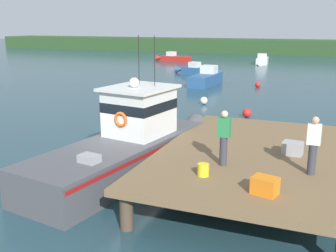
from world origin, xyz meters
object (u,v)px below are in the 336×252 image
(bait_bucket, at_px, (203,170))
(deckhand_by_the_boat, at_px, (224,137))
(main_fishing_boat, at_px, (130,143))
(mooring_buoy_outer, at_px, (258,84))
(moored_boat_near_channel, at_px, (174,58))
(moored_boat_far_left, at_px, (262,61))
(crate_single_by_cleat, at_px, (293,148))
(mooring_buoy_channel_marker, at_px, (247,113))
(mooring_buoy_spare_mooring, at_px, (204,101))
(moored_boat_far_right, at_px, (197,70))
(moored_boat_mid_harbor, at_px, (207,78))
(deckhand_further_back, at_px, (313,144))
(crate_single_far, at_px, (265,186))

(bait_bucket, distance_m, deckhand_by_the_boat, 1.28)
(main_fishing_boat, xyz_separation_m, mooring_buoy_outer, (1.01, 21.56, -0.78))
(main_fishing_boat, xyz_separation_m, deckhand_by_the_boat, (3.82, -1.52, 1.05))
(deckhand_by_the_boat, bearing_deg, moored_boat_near_channel, 112.79)
(deckhand_by_the_boat, xyz_separation_m, moored_boat_far_left, (-5.60, 43.00, -1.58))
(crate_single_by_cleat, bearing_deg, main_fishing_boat, -177.54)
(bait_bucket, height_order, mooring_buoy_channel_marker, bait_bucket)
(moored_boat_far_left, relative_size, mooring_buoy_spare_mooring, 11.22)
(crate_single_by_cleat, xyz_separation_m, moored_boat_far_right, (-11.99, 27.77, -0.97))
(main_fishing_boat, distance_m, crate_single_by_cleat, 5.64)
(moored_boat_far_right, xyz_separation_m, moored_boat_mid_harbor, (2.93, -6.31, 0.11))
(moored_boat_near_channel, bearing_deg, deckhand_further_back, -64.38)
(moored_boat_far_right, distance_m, moored_boat_mid_harbor, 6.95)
(deckhand_by_the_boat, distance_m, mooring_buoy_channel_marker, 11.84)
(moored_boat_far_right, xyz_separation_m, mooring_buoy_channel_marker, (8.70, -17.93, -0.19))
(mooring_buoy_outer, bearing_deg, main_fishing_boat, -92.69)
(moored_boat_near_channel, distance_m, mooring_buoy_channel_marker, 34.73)
(crate_single_by_cleat, bearing_deg, mooring_buoy_spare_mooring, 118.01)
(bait_bucket, height_order, deckhand_further_back, deckhand_further_back)
(crate_single_by_cleat, distance_m, deckhand_by_the_boat, 2.60)
(moored_boat_far_left, xyz_separation_m, mooring_buoy_spare_mooring, (0.72, -28.67, -0.23))
(deckhand_by_the_boat, bearing_deg, deckhand_further_back, 3.97)
(moored_boat_mid_harbor, relative_size, mooring_buoy_channel_marker, 12.47)
(main_fishing_boat, bearing_deg, moored_boat_far_left, 92.46)
(crate_single_far, relative_size, mooring_buoy_outer, 1.30)
(deckhand_by_the_boat, bearing_deg, moored_boat_mid_harbor, 107.37)
(bait_bucket, xyz_separation_m, mooring_buoy_spare_mooring, (-4.60, 15.37, -1.12))
(mooring_buoy_outer, bearing_deg, bait_bucket, -84.04)
(moored_boat_near_channel, relative_size, mooring_buoy_channel_marker, 10.67)
(moored_boat_far_left, bearing_deg, mooring_buoy_outer, -82.01)
(moored_boat_mid_harbor, distance_m, mooring_buoy_outer, 4.47)
(mooring_buoy_spare_mooring, bearing_deg, main_fishing_boat, -85.23)
(crate_single_by_cleat, relative_size, moored_boat_far_right, 0.12)
(deckhand_further_back, height_order, moored_boat_near_channel, deckhand_further_back)
(deckhand_further_back, bearing_deg, mooring_buoy_spare_mooring, 117.32)
(mooring_buoy_channel_marker, height_order, mooring_buoy_outer, mooring_buoy_channel_marker)
(bait_bucket, bearing_deg, deckhand_further_back, 23.87)
(crate_single_far, xyz_separation_m, mooring_buoy_channel_marker, (-2.95, 13.25, -1.16))
(moored_boat_near_channel, bearing_deg, moored_boat_mid_harbor, -61.14)
(deckhand_further_back, height_order, moored_boat_far_left, deckhand_further_back)
(crate_single_far, bearing_deg, deckhand_further_back, 61.68)
(crate_single_by_cleat, height_order, mooring_buoy_channel_marker, crate_single_by_cleat)
(bait_bucket, xyz_separation_m, deckhand_by_the_boat, (0.29, 1.03, 0.69))
(moored_boat_far_left, bearing_deg, deckhand_by_the_boat, -82.58)
(crate_single_far, relative_size, moored_boat_mid_harbor, 0.09)
(bait_bucket, bearing_deg, crate_single_far, -19.22)
(crate_single_far, relative_size, mooring_buoy_spare_mooring, 1.21)
(mooring_buoy_spare_mooring, bearing_deg, deckhand_by_the_boat, -71.17)
(main_fishing_boat, xyz_separation_m, bait_bucket, (3.53, -2.55, 0.36))
(crate_single_by_cleat, bearing_deg, bait_bucket, -126.83)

